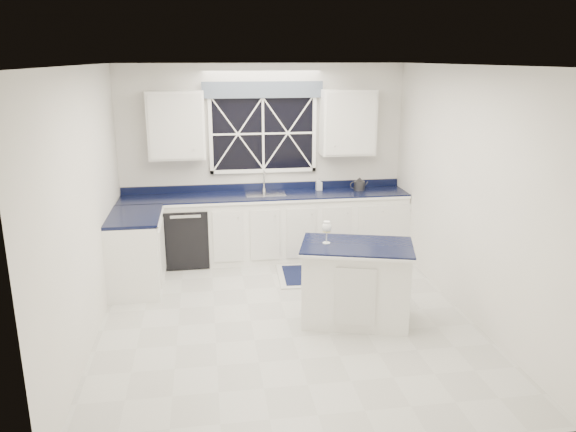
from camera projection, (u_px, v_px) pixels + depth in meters
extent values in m
plane|color=#B6B7B2|center=(286.00, 318.00, 6.19)|extent=(4.50, 4.50, 0.00)
cube|color=beige|center=(263.00, 161.00, 7.96)|extent=(4.00, 0.10, 2.70)
cube|color=white|center=(266.00, 228.00, 7.92)|extent=(3.98, 0.60, 0.90)
cube|color=white|center=(136.00, 253.00, 6.91)|extent=(0.60, 1.00, 0.90)
cube|color=black|center=(266.00, 196.00, 7.79)|extent=(3.98, 0.64, 0.04)
cube|color=black|center=(187.00, 234.00, 7.77)|extent=(0.60, 0.58, 0.82)
cube|color=black|center=(263.00, 133.00, 7.82)|extent=(1.40, 0.02, 1.00)
cube|color=slate|center=(263.00, 90.00, 7.60)|extent=(1.65, 0.04, 0.22)
cube|color=white|center=(176.00, 125.00, 7.48)|extent=(0.75, 0.34, 0.90)
cube|color=white|center=(348.00, 122.00, 7.81)|extent=(0.75, 0.34, 0.90)
cylinder|color=silver|center=(264.00, 189.00, 7.99)|extent=(0.05, 0.05, 0.04)
cylinder|color=silver|center=(264.00, 180.00, 7.95)|extent=(0.02, 0.02, 0.28)
cylinder|color=silver|center=(264.00, 172.00, 7.83)|extent=(0.02, 0.18, 0.02)
cube|color=white|center=(356.00, 285.00, 6.04)|extent=(1.25, 0.93, 0.83)
cube|color=black|center=(357.00, 246.00, 5.92)|extent=(1.32, 1.00, 0.04)
cube|color=#B5B5B0|center=(331.00, 274.00, 7.41)|extent=(1.43, 0.92, 0.01)
cube|color=black|center=(331.00, 274.00, 7.41)|extent=(1.27, 0.76, 0.01)
cylinder|color=#2C2C2E|center=(359.00, 186.00, 8.02)|extent=(0.17, 0.17, 0.13)
cone|color=#2C2C2E|center=(360.00, 179.00, 7.99)|extent=(0.14, 0.14, 0.06)
torus|color=#2C2C2E|center=(354.00, 185.00, 8.01)|extent=(0.11, 0.03, 0.11)
cylinder|color=#2C2C2E|center=(366.00, 184.00, 8.02)|extent=(0.07, 0.02, 0.08)
cylinder|color=white|center=(326.00, 243.00, 5.96)|extent=(0.08, 0.08, 0.01)
cylinder|color=white|center=(326.00, 237.00, 5.94)|extent=(0.01, 0.01, 0.13)
ellipsoid|color=white|center=(327.00, 227.00, 5.91)|extent=(0.10, 0.10, 0.13)
cylinder|color=#D3C970|center=(327.00, 229.00, 5.92)|extent=(0.08, 0.08, 0.05)
imported|color=silver|center=(319.00, 184.00, 8.01)|extent=(0.08, 0.09, 0.18)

